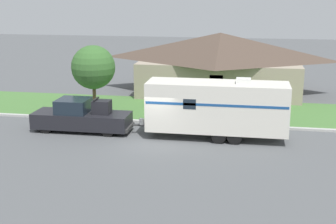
# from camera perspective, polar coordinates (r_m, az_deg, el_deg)

# --- Properties ---
(ground_plane) EXTENTS (120.00, 120.00, 0.00)m
(ground_plane) POSITION_cam_1_polar(r_m,az_deg,el_deg) (26.15, -1.99, -3.63)
(ground_plane) COLOR #515456
(curb_strip) EXTENTS (80.00, 0.30, 0.14)m
(curb_strip) POSITION_cam_1_polar(r_m,az_deg,el_deg) (29.65, -0.51, -1.27)
(curb_strip) COLOR #ADADA8
(curb_strip) RESTS_ON ground_plane
(lawn_strip) EXTENTS (80.00, 7.00, 0.03)m
(lawn_strip) POSITION_cam_1_polar(r_m,az_deg,el_deg) (33.14, 0.63, 0.34)
(lawn_strip) COLOR #477538
(lawn_strip) RESTS_ON ground_plane
(house_across_street) EXTENTS (13.63, 8.16, 4.89)m
(house_across_street) POSITION_cam_1_polar(r_m,az_deg,el_deg) (38.57, 6.34, 6.11)
(house_across_street) COLOR gray
(house_across_street) RESTS_ON ground_plane
(pickup_truck) EXTENTS (5.90, 1.95, 2.05)m
(pickup_truck) POSITION_cam_1_polar(r_m,az_deg,el_deg) (28.38, -10.52, -0.59)
(pickup_truck) COLOR black
(pickup_truck) RESTS_ON ground_plane
(travel_trailer) EXTENTS (8.83, 2.28, 3.50)m
(travel_trailer) POSITION_cam_1_polar(r_m,az_deg,el_deg) (26.46, 6.00, 0.65)
(travel_trailer) COLOR black
(travel_trailer) RESTS_ON ground_plane
(mailbox) EXTENTS (0.48, 0.20, 1.38)m
(mailbox) POSITION_cam_1_polar(r_m,az_deg,el_deg) (30.03, 6.96, 0.78)
(mailbox) COLOR brown
(mailbox) RESTS_ON ground_plane
(tree_in_yard) EXTENTS (3.02, 3.02, 4.58)m
(tree_in_yard) POSITION_cam_1_polar(r_m,az_deg,el_deg) (32.64, -9.10, 5.40)
(tree_in_yard) COLOR brown
(tree_in_yard) RESTS_ON ground_plane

